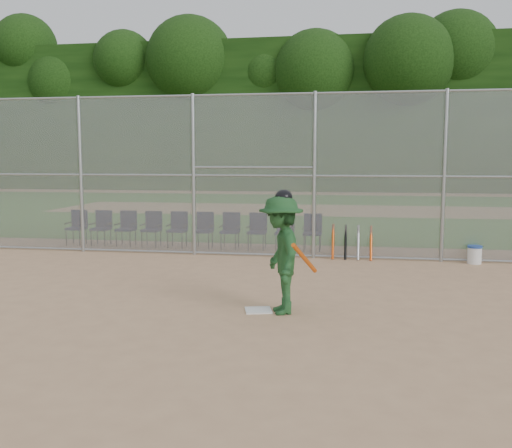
% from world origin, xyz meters
% --- Properties ---
extents(ground, '(100.00, 100.00, 0.00)m').
position_xyz_m(ground, '(0.00, 0.00, 0.00)').
color(ground, tan).
rests_on(ground, ground).
extents(grass_strip, '(100.00, 100.00, 0.00)m').
position_xyz_m(grass_strip, '(0.00, 18.00, 0.01)').
color(grass_strip, '#2B621D').
rests_on(grass_strip, ground).
extents(dirt_patch_far, '(24.00, 24.00, 0.00)m').
position_xyz_m(dirt_patch_far, '(0.00, 18.00, 0.01)').
color(dirt_patch_far, tan).
rests_on(dirt_patch_far, ground).
extents(backstop_fence, '(16.09, 0.09, 4.00)m').
position_xyz_m(backstop_fence, '(0.00, 5.00, 2.07)').
color(backstop_fence, gray).
rests_on(backstop_fence, ground).
extents(treeline, '(81.00, 60.00, 11.00)m').
position_xyz_m(treeline, '(0.00, 20.00, 5.50)').
color(treeline, black).
rests_on(treeline, ground).
extents(home_plate, '(0.50, 0.50, 0.02)m').
position_xyz_m(home_plate, '(0.46, -0.01, 0.01)').
color(home_plate, silver).
rests_on(home_plate, ground).
extents(batter_at_plate, '(1.08, 1.42, 1.94)m').
position_xyz_m(batter_at_plate, '(0.83, -0.06, 0.94)').
color(batter_at_plate, '#1D4922').
rests_on(batter_at_plate, ground).
extents(water_cooler, '(0.33, 0.33, 0.42)m').
position_xyz_m(water_cooler, '(4.72, 4.85, 0.21)').
color(water_cooler, white).
rests_on(water_cooler, ground).
extents(spare_bats, '(0.96, 0.35, 0.84)m').
position_xyz_m(spare_bats, '(1.92, 4.95, 0.42)').
color(spare_bats, '#D84C14').
rests_on(spare_bats, ground).
extents(chair_0, '(0.54, 0.52, 0.96)m').
position_xyz_m(chair_0, '(-5.75, 6.10, 0.48)').
color(chair_0, black).
rests_on(chair_0, ground).
extents(chair_1, '(0.54, 0.52, 0.96)m').
position_xyz_m(chair_1, '(-5.01, 6.10, 0.48)').
color(chair_1, black).
rests_on(chair_1, ground).
extents(chair_2, '(0.54, 0.52, 0.96)m').
position_xyz_m(chair_2, '(-4.28, 6.10, 0.48)').
color(chair_2, black).
rests_on(chair_2, ground).
extents(chair_3, '(0.54, 0.52, 0.96)m').
position_xyz_m(chair_3, '(-3.54, 6.10, 0.48)').
color(chair_3, black).
rests_on(chair_3, ground).
extents(chair_4, '(0.54, 0.52, 0.96)m').
position_xyz_m(chair_4, '(-2.80, 6.10, 0.48)').
color(chair_4, black).
rests_on(chair_4, ground).
extents(chair_5, '(0.54, 0.52, 0.96)m').
position_xyz_m(chair_5, '(-2.06, 6.10, 0.48)').
color(chair_5, black).
rests_on(chair_5, ground).
extents(chair_6, '(0.54, 0.52, 0.96)m').
position_xyz_m(chair_6, '(-1.32, 6.10, 0.48)').
color(chair_6, black).
rests_on(chair_6, ground).
extents(chair_7, '(0.54, 0.52, 0.96)m').
position_xyz_m(chair_7, '(-0.58, 6.10, 0.48)').
color(chair_7, black).
rests_on(chair_7, ground).
extents(chair_8, '(0.54, 0.52, 0.96)m').
position_xyz_m(chair_8, '(0.16, 6.10, 0.48)').
color(chair_8, black).
rests_on(chair_8, ground).
extents(chair_9, '(0.54, 0.52, 0.96)m').
position_xyz_m(chair_9, '(0.90, 6.10, 0.48)').
color(chair_9, black).
rests_on(chair_9, ground).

